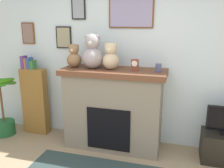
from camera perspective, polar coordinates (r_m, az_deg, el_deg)
back_wall at (r=3.84m, az=3.42°, el=5.58°), size 5.20×0.15×2.60m
fireplace at (r=3.72m, az=0.38°, el=-5.69°), size 1.54×0.63×1.22m
bookshelf at (r=4.37m, az=-17.64°, el=-3.39°), size 0.43×0.16×1.34m
potted_plant at (r=4.55m, az=-24.21°, el=-6.11°), size 0.54×0.54×1.01m
candle_jar at (r=3.41m, az=10.82°, el=3.77°), size 0.08×0.08×0.12m
mantel_clock at (r=3.45m, az=5.38°, el=4.47°), size 0.10×0.08×0.16m
teddy_bear_cream at (r=3.71m, az=-8.88°, el=6.32°), size 0.22×0.22×0.35m
teddy_bear_tan at (r=3.59m, az=-4.52°, el=7.28°), size 0.32×0.32×0.51m
teddy_bear_grey at (r=3.51m, az=-0.31°, el=6.25°), size 0.24×0.24×0.39m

